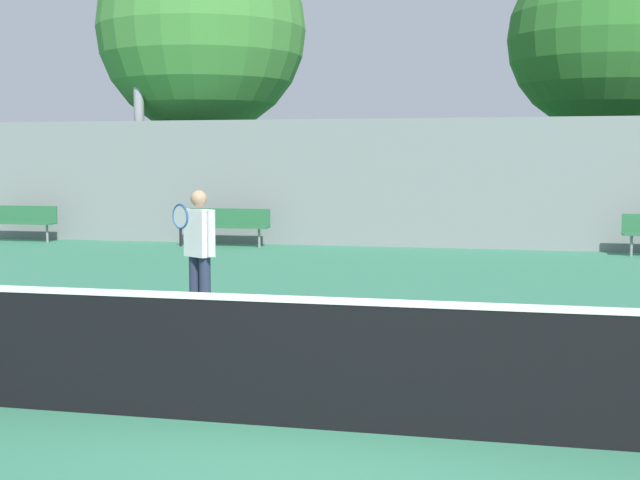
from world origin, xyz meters
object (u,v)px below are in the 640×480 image
tennis_player (199,249)px  tree_green_broad (600,39)px  tennis_net (329,363)px  tree_green_tall (202,30)px  bench_courtside_near (23,219)px  bench_adjacent_court (226,223)px

tennis_player → tree_green_broad: tree_green_broad is taller
tennis_net → tree_green_tall: bearing=113.6°
tennis_net → bench_courtside_near: 17.08m
bench_adjacent_court → tree_green_tall: (-1.70, 3.10, 4.91)m
tennis_net → tennis_player: (-2.51, 3.86, 0.43)m
tree_green_tall → bench_courtside_near: bearing=-139.2°
bench_adjacent_court → tennis_net: bearing=-67.7°
bench_courtside_near → tree_green_broad: size_ratio=0.23×
tree_green_broad → bench_adjacent_court: bearing=-152.0°
bench_courtside_near → tree_green_tall: (3.59, 3.10, 4.91)m
bench_adjacent_court → bench_courtside_near: bearing=-180.0°
bench_courtside_near → tree_green_broad: 15.36m
bench_adjacent_court → tree_green_broad: 10.79m
tree_green_tall → tree_green_broad: 10.44m
tennis_player → tree_green_tall: (-4.63, 12.53, 4.52)m
tennis_net → bench_adjacent_court: size_ratio=5.13×
tennis_net → tennis_player: tennis_player is taller
tennis_player → bench_adjacent_court: (-2.94, 9.44, -0.39)m
bench_adjacent_court → tree_green_tall: size_ratio=0.26×
bench_courtside_near → tree_green_tall: tree_green_tall is taller
bench_courtside_near → tree_green_tall: bearing=40.8°
bench_courtside_near → bench_adjacent_court: size_ratio=0.83×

